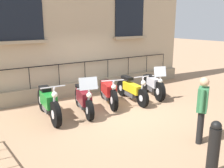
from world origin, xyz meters
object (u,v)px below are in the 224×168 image
at_px(motorcycle_green, 48,103).
at_px(motorcycle_red, 108,92).
at_px(bollard, 214,149).
at_px(pedestrian_standing, 202,107).
at_px(motorcycle_yellow, 132,90).
at_px(motorcycle_maroon, 84,100).
at_px(motorcycle_silver, 153,85).

relative_size(motorcycle_green, motorcycle_red, 1.08).
relative_size(motorcycle_red, bollard, 1.83).
xyz_separation_m(motorcycle_green, bollard, (4.44, 1.49, 0.10)).
bearing_deg(motorcycle_green, pedestrian_standing, 34.89).
bearing_deg(pedestrian_standing, motorcycle_red, -175.88).
distance_m(bollard, pedestrian_standing, 1.38).
relative_size(motorcycle_yellow, bollard, 1.90).
relative_size(motorcycle_green, motorcycle_maroon, 1.13).
height_order(motorcycle_green, motorcycle_maroon, motorcycle_maroon).
distance_m(motorcycle_yellow, motorcycle_silver, 1.06).
xyz_separation_m(motorcycle_green, motorcycle_red, (-0.08, 2.17, -0.00)).
height_order(motorcycle_silver, pedestrian_standing, pedestrian_standing).
bearing_deg(motorcycle_maroon, motorcycle_red, 104.64).
distance_m(motorcycle_red, motorcycle_yellow, 0.91).
bearing_deg(bollard, motorcycle_red, 171.48).
distance_m(motorcycle_silver, pedestrian_standing, 3.82).
relative_size(motorcycle_green, motorcycle_silver, 1.12).
height_order(motorcycle_yellow, pedestrian_standing, pedestrian_standing).
distance_m(motorcycle_silver, bollard, 5.08).
xyz_separation_m(motorcycle_red, bollard, (4.52, -0.68, 0.10)).
distance_m(motorcycle_maroon, motorcycle_red, 1.14).
bearing_deg(motorcycle_green, motorcycle_yellow, 87.91).
distance_m(motorcycle_maroon, bollard, 4.26).
distance_m(motorcycle_yellow, bollard, 4.60).
bearing_deg(motorcycle_yellow, pedestrian_standing, -10.56).
relative_size(motorcycle_yellow, pedestrian_standing, 1.31).
height_order(motorcycle_yellow, motorcycle_silver, motorcycle_silver).
bearing_deg(motorcycle_yellow, motorcycle_silver, 91.49).
distance_m(motorcycle_green, motorcycle_silver, 4.11).
height_order(motorcycle_green, motorcycle_silver, motorcycle_silver).
relative_size(motorcycle_green, pedestrian_standing, 1.36).
distance_m(motorcycle_yellow, pedestrian_standing, 3.46).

